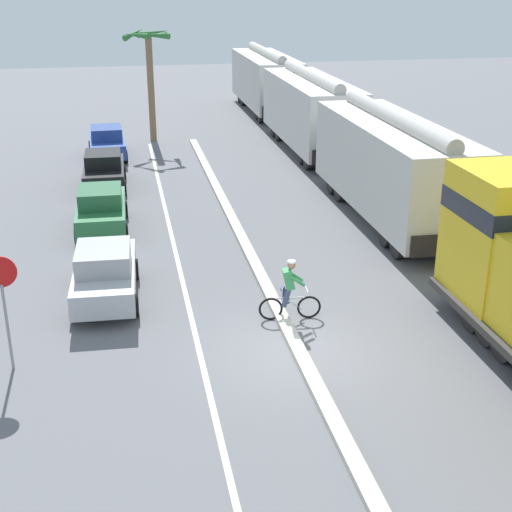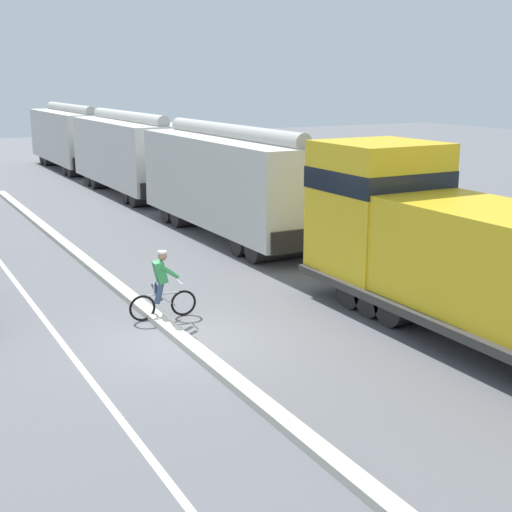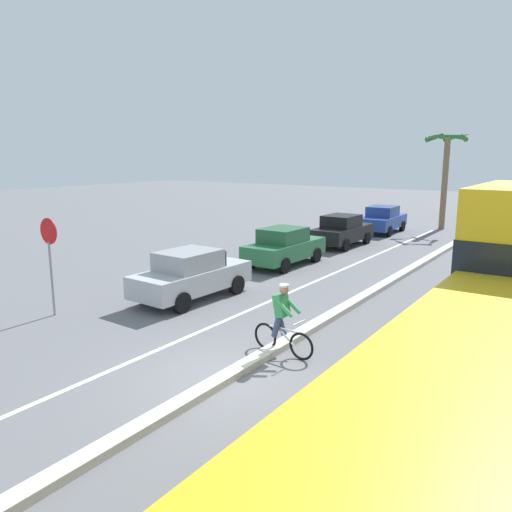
# 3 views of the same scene
# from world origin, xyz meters

# --- Properties ---
(ground_plane) EXTENTS (120.00, 120.00, 0.00)m
(ground_plane) POSITION_xyz_m (0.00, 0.00, 0.00)
(ground_plane) COLOR slate
(median_curb) EXTENTS (0.36, 36.00, 0.16)m
(median_curb) POSITION_xyz_m (0.00, 6.00, 0.08)
(median_curb) COLOR beige
(median_curb) RESTS_ON ground
(lane_stripe) EXTENTS (0.14, 36.00, 0.01)m
(lane_stripe) POSITION_xyz_m (-2.40, 6.00, 0.00)
(lane_stripe) COLOR silver
(lane_stripe) RESTS_ON ground
(locomotive) EXTENTS (3.10, 11.61, 4.20)m
(locomotive) POSITION_xyz_m (5.87, -2.98, 1.80)
(locomotive) COLOR gold
(locomotive) RESTS_ON ground
(hopper_car_lead) EXTENTS (2.90, 10.60, 4.18)m
(hopper_car_lead) POSITION_xyz_m (5.87, 9.17, 2.08)
(hopper_car_lead) COLOR beige
(hopper_car_lead) RESTS_ON ground
(hopper_car_middle) EXTENTS (2.90, 10.60, 4.18)m
(hopper_car_middle) POSITION_xyz_m (5.87, 20.77, 2.08)
(hopper_car_middle) COLOR silver
(hopper_car_middle) RESTS_ON ground
(hopper_car_trailing) EXTENTS (2.90, 10.60, 4.18)m
(hopper_car_trailing) POSITION_xyz_m (5.87, 32.37, 2.08)
(hopper_car_trailing) COLOR beige
(hopper_car_trailing) RESTS_ON ground
(cyclist) EXTENTS (1.71, 0.49, 1.71)m
(cyclist) POSITION_xyz_m (0.21, 1.71, 0.82)
(cyclist) COLOR black
(cyclist) RESTS_ON ground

